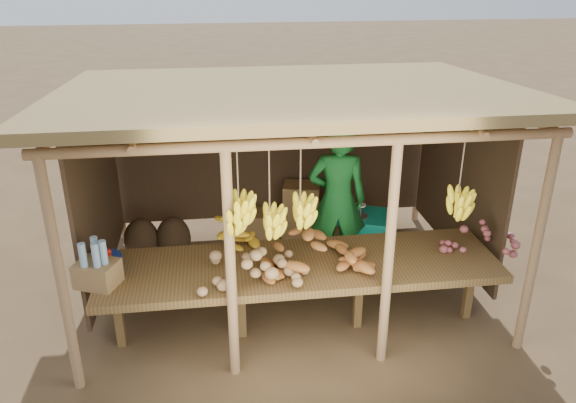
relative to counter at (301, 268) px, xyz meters
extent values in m
plane|color=brown|center=(0.00, 0.95, -0.74)|extent=(60.00, 60.00, 0.00)
cylinder|color=#A98057|center=(-2.10, -0.55, 0.36)|extent=(0.09, 0.09, 2.20)
cylinder|color=#A98057|center=(2.10, -0.55, 0.36)|extent=(0.09, 0.09, 2.20)
cylinder|color=#A98057|center=(-2.10, 2.45, 0.36)|extent=(0.09, 0.09, 2.20)
cylinder|color=#A98057|center=(2.10, 2.45, 0.36)|extent=(0.09, 0.09, 2.20)
cylinder|color=#A98057|center=(-0.70, -0.55, 0.36)|extent=(0.09, 0.09, 2.20)
cylinder|color=#A98057|center=(0.70, -0.55, 0.36)|extent=(0.09, 0.09, 2.20)
cylinder|color=#A98057|center=(0.00, -0.55, 1.46)|extent=(4.40, 0.09, 0.09)
cylinder|color=#A98057|center=(0.00, 2.45, 1.46)|extent=(4.40, 0.09, 0.09)
cube|color=olive|center=(0.00, 0.95, 1.55)|extent=(4.70, 3.50, 0.28)
cube|color=#493522|center=(0.00, 2.43, 0.47)|extent=(4.20, 0.04, 1.98)
cube|color=#493522|center=(-2.08, 1.15, 0.47)|extent=(0.04, 2.40, 1.98)
cube|color=#493522|center=(2.08, 1.15, 0.47)|extent=(0.04, 2.40, 1.98)
cube|color=brown|center=(0.00, 0.00, 0.02)|extent=(3.90, 1.05, 0.08)
cube|color=brown|center=(-1.80, 0.00, -0.38)|extent=(0.08, 0.08, 0.72)
cube|color=brown|center=(-0.60, 0.00, -0.38)|extent=(0.08, 0.08, 0.72)
cube|color=brown|center=(0.60, 0.00, -0.38)|extent=(0.08, 0.08, 0.72)
cube|color=brown|center=(1.80, 0.00, -0.38)|extent=(0.08, 0.08, 0.72)
cylinder|color=navy|center=(-1.90, 0.14, 0.12)|extent=(0.36, 0.36, 0.13)
cube|color=olive|center=(-1.90, -0.15, 0.18)|extent=(0.44, 0.40, 0.23)
imported|color=#1B792E|center=(0.61, 1.15, 0.21)|extent=(0.75, 0.55, 1.89)
cube|color=brown|center=(0.99, 1.43, -0.46)|extent=(0.75, 0.70, 0.56)
cube|color=#0D9987|center=(0.99, 1.43, -0.15)|extent=(0.84, 0.79, 0.06)
cube|color=olive|center=(0.34, 2.11, -0.53)|extent=(0.56, 0.50, 0.38)
cube|color=olive|center=(0.34, 2.11, -0.15)|extent=(0.56, 0.50, 0.38)
cube|color=olive|center=(-0.19, 2.11, -0.53)|extent=(0.56, 0.50, 0.38)
ellipsoid|color=#493522|center=(-1.78, 1.87, -0.48)|extent=(0.45, 0.45, 0.60)
ellipsoid|color=#493522|center=(-1.37, 1.87, -0.48)|extent=(0.45, 0.45, 0.60)
camera|label=1|loc=(-0.77, -4.76, 2.80)|focal=35.00mm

